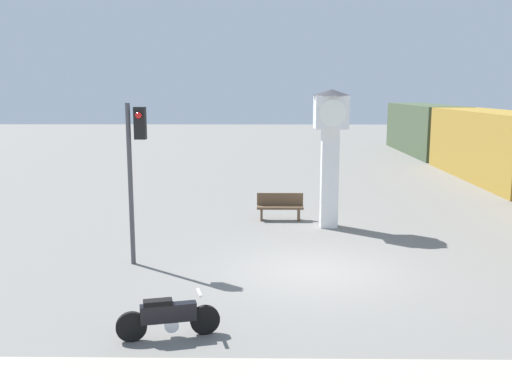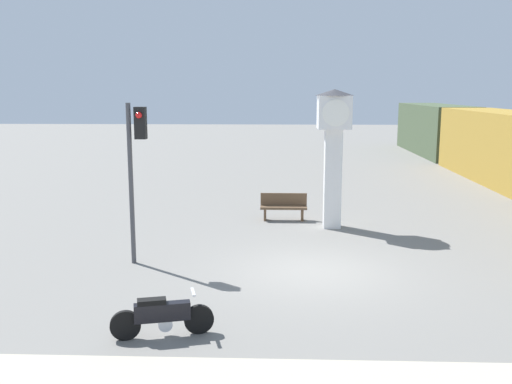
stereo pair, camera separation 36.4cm
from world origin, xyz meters
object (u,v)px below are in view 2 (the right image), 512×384
freight_train (501,146)px  motorcycle (162,316)px  bench (284,206)px  clock_tower (334,137)px  traffic_light (136,154)px

freight_train → motorcycle: bearing=-125.0°
motorcycle → bench: 9.83m
clock_tower → traffic_light: clock_tower is taller
clock_tower → motorcycle: bearing=-114.3°
clock_tower → traffic_light: 6.76m
motorcycle → bench: bench is taller
motorcycle → clock_tower: 9.74m
motorcycle → traffic_light: bearing=94.3°
motorcycle → freight_train: 22.88m
motorcycle → bench: (2.30, 9.56, 0.09)m
traffic_light → freight_train: bearing=44.4°
clock_tower → traffic_light: bearing=-142.4°
motorcycle → clock_tower: clock_tower is taller
clock_tower → bench: (-1.56, 0.99, -2.48)m
clock_tower → bench: size_ratio=2.79×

